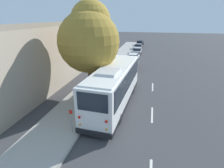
# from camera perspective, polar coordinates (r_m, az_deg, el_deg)

# --- Properties ---
(ground_plane) EXTENTS (160.00, 160.00, 0.00)m
(ground_plane) POSITION_cam_1_polar(r_m,az_deg,el_deg) (15.96, 1.78, -5.93)
(ground_plane) COLOR #3D3D3F
(sidewalk_slab) EXTENTS (80.00, 3.35, 0.15)m
(sidewalk_slab) POSITION_cam_1_polar(r_m,az_deg,el_deg) (16.78, -9.28, -4.52)
(sidewalk_slab) COLOR #A3A099
(sidewalk_slab) RESTS_ON ground
(curb_strip) EXTENTS (80.00, 0.14, 0.15)m
(curb_strip) POSITION_cam_1_polar(r_m,az_deg,el_deg) (16.25, -3.53, -5.15)
(curb_strip) COLOR gray
(curb_strip) RESTS_ON ground
(shuttle_bus) EXTENTS (10.29, 3.06, 3.62)m
(shuttle_bus) POSITION_cam_1_polar(r_m,az_deg,el_deg) (14.79, 0.97, 0.11)
(shuttle_bus) COLOR white
(shuttle_bus) RESTS_ON ground
(parked_sedan_maroon) EXTENTS (4.30, 2.08, 1.26)m
(parked_sedan_maroon) POSITION_cam_1_polar(r_m,az_deg,el_deg) (26.06, 6.05, 6.10)
(parked_sedan_maroon) COLOR maroon
(parked_sedan_maroon) RESTS_ON ground
(parked_sedan_white) EXTENTS (4.49, 2.05, 1.26)m
(parked_sedan_white) POSITION_cam_1_polar(r_m,az_deg,el_deg) (31.28, 6.87, 8.58)
(parked_sedan_white) COLOR silver
(parked_sedan_white) RESTS_ON ground
(parked_sedan_silver) EXTENTS (4.37, 1.80, 1.29)m
(parked_sedan_silver) POSITION_cam_1_polar(r_m,az_deg,el_deg) (37.78, 8.27, 10.68)
(parked_sedan_silver) COLOR #A8AAAF
(parked_sedan_silver) RESTS_ON ground
(parked_sedan_gray) EXTENTS (4.38, 1.83, 1.28)m
(parked_sedan_gray) POSITION_cam_1_polar(r_m,az_deg,el_deg) (43.33, 8.61, 11.96)
(parked_sedan_gray) COLOR slate
(parked_sedan_gray) RESTS_ON ground
(parked_sedan_black) EXTENTS (4.35, 1.90, 1.28)m
(parked_sedan_black) POSITION_cam_1_polar(r_m,az_deg,el_deg) (49.14, 9.08, 12.99)
(parked_sedan_black) COLOR black
(parked_sedan_black) RESTS_ON ground
(street_tree) EXTENTS (5.38, 5.38, 8.54)m
(street_tree) POSITION_cam_1_polar(r_m,az_deg,el_deg) (15.85, -7.45, 14.78)
(street_tree) COLOR brown
(street_tree) RESTS_ON sidewalk_slab
(sign_post_near) EXTENTS (0.06, 0.22, 1.63)m
(sign_post_near) POSITION_cam_1_polar(r_m,az_deg,el_deg) (11.77, -13.11, -11.63)
(sign_post_near) COLOR gray
(sign_post_near) RESTS_ON sidewalk_slab
(sign_post_far) EXTENTS (0.06, 0.22, 1.48)m
(sign_post_far) POSITION_cam_1_polar(r_m,az_deg,el_deg) (13.22, -9.73, -7.86)
(sign_post_far) COLOR gray
(sign_post_far) RESTS_ON sidewalk_slab
(building_backdrop) EXTENTS (20.22, 6.25, 6.79)m
(building_backdrop) POSITION_cam_1_polar(r_m,az_deg,el_deg) (21.51, -22.99, 8.58)
(building_backdrop) COLOR tan
(building_backdrop) RESTS_ON ground
(lane_stripe_mid) EXTENTS (2.40, 0.14, 0.01)m
(lane_stripe_mid) POSITION_cam_1_polar(r_m,az_deg,el_deg) (14.41, 12.96, -9.68)
(lane_stripe_mid) COLOR silver
(lane_stripe_mid) RESTS_ON ground
(lane_stripe_ahead) EXTENTS (2.40, 0.14, 0.01)m
(lane_stripe_ahead) POSITION_cam_1_polar(r_m,az_deg,el_deg) (19.83, 13.12, -0.94)
(lane_stripe_ahead) COLOR silver
(lane_stripe_ahead) RESTS_ON ground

